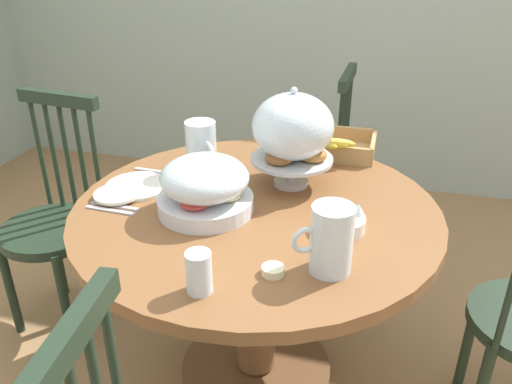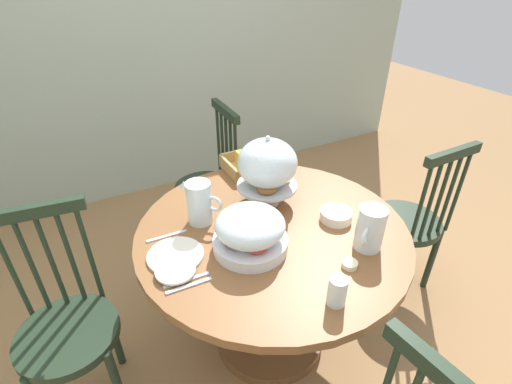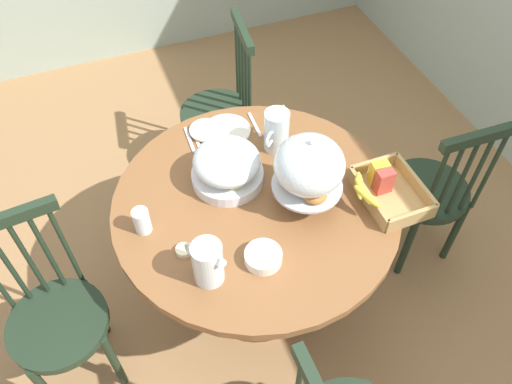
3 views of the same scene
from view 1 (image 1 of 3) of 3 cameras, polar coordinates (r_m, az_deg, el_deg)
ground_plane at (r=2.11m, az=2.94°, el=-19.56°), size 10.00×10.00×0.00m
dining_table at (r=1.77m, az=0.00°, el=-7.77°), size 1.17×1.17×0.74m
windsor_chair_by_cabinet at (r=2.55m, az=6.19°, el=1.81°), size 0.40×0.40×0.97m
windsor_chair_facing_door at (r=2.26m, az=-21.19°, el=-3.60°), size 0.40×0.40×0.97m
pastry_stand_with_dome at (r=1.72m, az=4.06°, el=6.79°), size 0.28×0.28×0.34m
fruit_platter_covered at (r=1.60m, az=-5.65°, el=0.63°), size 0.30×0.30×0.18m
orange_juice_pitcher at (r=1.86m, az=-6.03°, el=4.58°), size 0.15×0.16×0.19m
milk_pitcher at (r=1.33m, az=8.25°, el=-5.47°), size 0.18×0.12×0.18m
cereal_basket at (r=2.05m, az=8.16°, el=5.28°), size 0.32×0.30×0.12m
china_plate_large at (r=1.81m, az=-12.97°, el=0.58°), size 0.22×0.22×0.01m
china_plate_small at (r=1.76m, az=-15.05°, el=-0.20°), size 0.15×0.15×0.01m
cereal_bowl at (r=1.54m, az=9.34°, el=-3.44°), size 0.14×0.14×0.04m
drinking_glass at (r=1.26m, az=-6.30°, el=-8.79°), size 0.06×0.06×0.11m
butter_dish at (r=1.34m, az=1.89°, el=-8.62°), size 0.06×0.06×0.02m
table_knife at (r=1.71m, az=-15.22°, el=-1.50°), size 0.17×0.02×0.01m
dinner_fork at (r=1.69m, az=-15.74°, el=-1.96°), size 0.17×0.02×0.01m
soup_spoon at (r=1.92m, az=-10.95°, el=2.26°), size 0.17×0.02×0.01m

